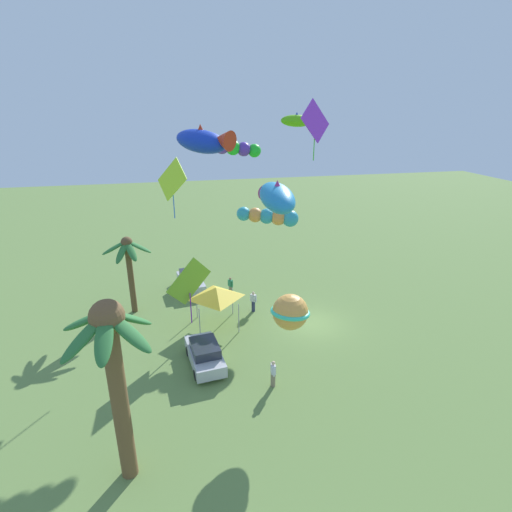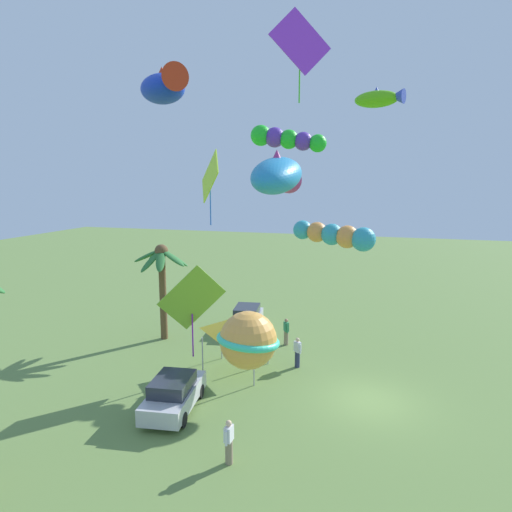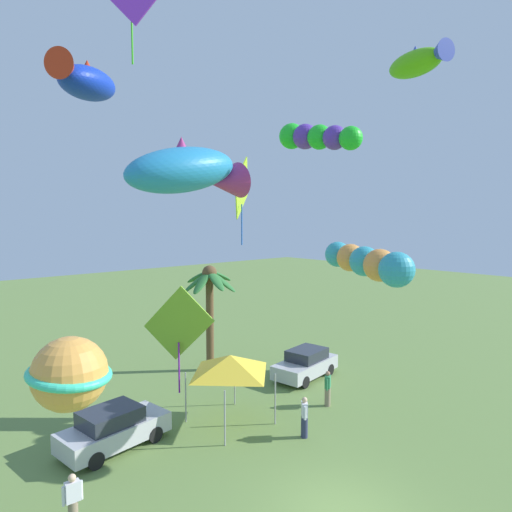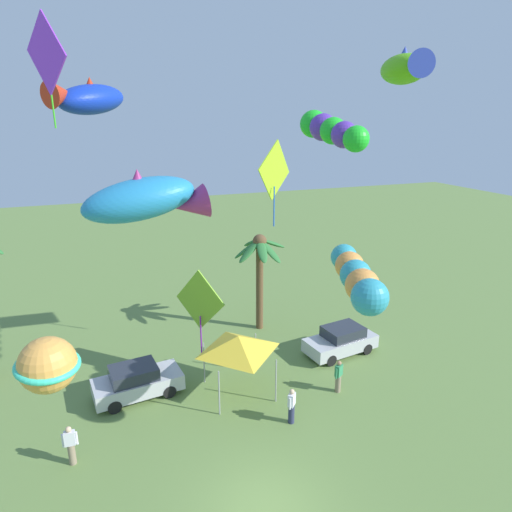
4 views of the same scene
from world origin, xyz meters
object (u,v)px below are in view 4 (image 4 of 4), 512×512
Objects in this scene: kite_fish_3 at (147,199)px; kite_tube_7 at (357,278)px; palm_tree_1 at (260,259)px; kite_diamond_2 at (274,172)px; spectator_0 at (71,445)px; parked_car_1 at (341,340)px; kite_tube_0 at (330,130)px; kite_fish_4 at (405,68)px; kite_diamond_5 at (200,302)px; kite_ball_8 at (48,365)px; parked_car_0 at (137,381)px; spectator_1 at (292,406)px; spectator_2 at (338,376)px; festival_tent at (238,344)px; kite_diamond_1 at (46,54)px; kite_fish_6 at (87,98)px.

kite_tube_7 is (6.88, -1.44, -2.96)m from kite_fish_3.
kite_diamond_2 is (-0.58, -3.43, 5.34)m from palm_tree_1.
kite_tube_7 is at bearing -12.86° from spectator_0.
kite_fish_3 is (-10.13, -4.45, 8.97)m from parked_car_1.
kite_tube_0 is (-0.00, -7.46, 7.33)m from palm_tree_1.
kite_fish_4 reaches higher than kite_diamond_2.
kite_diamond_5 reaches higher than kite_ball_8.
parked_car_1 is at bearing -2.81° from kite_diamond_5.
parked_car_0 is 0.99× the size of kite_diamond_2.
kite_ball_8 is at bearing -142.16° from kite_diamond_5.
spectator_1 and spectator_2 have the same top height.
festival_tent is 8.07m from kite_diamond_2.
kite_diamond_2 is at bearing 90.65° from kite_fish_4.
kite_diamond_5 is (4.87, 5.99, -9.63)m from kite_diamond_1.
kite_fish_4 is at bearing -13.52° from kite_diamond_1.
kite_tube_0 is at bearing 85.27° from kite_tube_7.
palm_tree_1 is 2.13× the size of kite_diamond_1.
kite_fish_6 reaches higher than kite_tube_0.
spectator_2 reaches higher than parked_car_1.
parked_car_0 is at bearing 27.71° from kite_fish_6.
festival_tent is at bearing 21.62° from kite_ball_8.
festival_tent is at bearing -167.05° from parked_car_1.
kite_diamond_5 is (-7.52, 0.37, 3.22)m from parked_car_1.
kite_tube_0 is 8.91m from kite_fish_6.
kite_fish_6 reaches higher than kite_diamond_2.
festival_tent is at bearing 113.44° from kite_fish_4.
kite_fish_3 reaches higher than kite_tube_7.
kite_ball_8 is at bearing -124.90° from parked_car_0.
festival_tent is 1.04× the size of kite_diamond_1.
kite_diamond_1 is 9.19m from kite_ball_8.
kite_fish_3 is 0.88× the size of kite_diamond_5.
spectator_0 is at bearing -177.34° from kite_tube_0.
palm_tree_1 reaches higher than spectator_2.
palm_tree_1 is at bearing 41.57° from kite_diamond_5.
kite_diamond_2 is 12.41m from kite_ball_8.
kite_fish_6 is (-0.83, -0.44, 12.05)m from parked_car_0.
kite_tube_0 is 4.53m from kite_diamond_2.
spectator_1 is 0.40× the size of kite_tube_0.
kite_tube_7 reaches higher than palm_tree_1.
kite_tube_7 reaches higher than spectator_0.
kite_fish_6 reaches higher than spectator_0.
kite_diamond_2 is 1.02× the size of kite_fish_3.
kite_diamond_2 is at bearing 10.89° from kite_fish_6.
kite_tube_0 is 7.50m from kite_fish_3.
spectator_2 is at bearing 6.41° from kite_ball_8.
spectator_0 is 0.39× the size of kite_fish_3.
kite_diamond_5 is (-4.50, -3.99, -0.40)m from palm_tree_1.
kite_ball_8 is at bearing 161.32° from kite_fish_4.
festival_tent is at bearing -138.23° from kite_diamond_2.
kite_tube_0 is (-3.02, -3.10, 10.95)m from parked_car_1.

